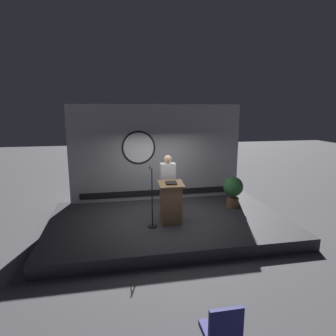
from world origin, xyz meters
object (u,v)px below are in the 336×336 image
at_px(podium, 171,203).
at_px(microphone_stand, 152,206).
at_px(potted_plant, 233,189).
at_px(speaker_person, 168,186).
at_px(audience_chair_left, 222,330).

height_order(podium, microphone_stand, microphone_stand).
xyz_separation_m(podium, microphone_stand, (-0.51, -0.11, -0.02)).
height_order(microphone_stand, potted_plant, microphone_stand).
relative_size(speaker_person, audience_chair_left, 1.95).
xyz_separation_m(microphone_stand, potted_plant, (2.62, 1.00, 0.04)).
relative_size(speaker_person, potted_plant, 1.83).
xyz_separation_m(speaker_person, audience_chair_left, (-0.20, -4.59, -0.69)).
relative_size(podium, audience_chair_left, 1.27).
height_order(podium, speaker_person, speaker_person).
height_order(speaker_person, audience_chair_left, speaker_person).
bearing_deg(audience_chair_left, microphone_stand, 94.57).
relative_size(microphone_stand, potted_plant, 1.62).
bearing_deg(audience_chair_left, podium, 87.29).
bearing_deg(potted_plant, audience_chair_left, -114.70).
bearing_deg(audience_chair_left, speaker_person, 87.45).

